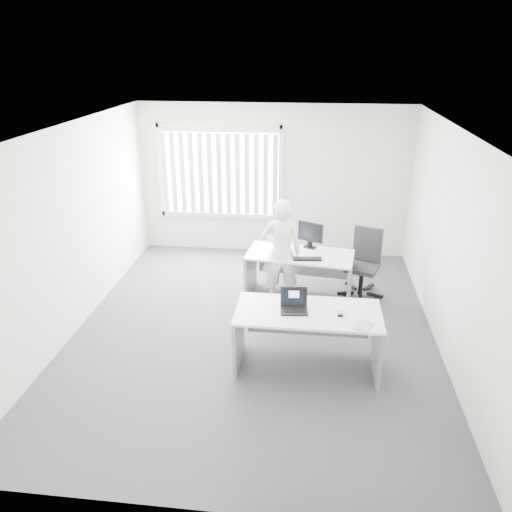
# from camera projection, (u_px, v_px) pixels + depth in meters

# --- Properties ---
(ground) EXTENTS (6.00, 6.00, 0.00)m
(ground) POSITION_uv_depth(u_px,v_px,m) (254.00, 330.00, 7.06)
(ground) COLOR #515158
(ground) RESTS_ON ground
(wall_back) EXTENTS (5.00, 0.02, 2.80)m
(wall_back) POSITION_uv_depth(u_px,v_px,m) (273.00, 181.00, 9.26)
(wall_back) COLOR silver
(wall_back) RESTS_ON ground
(wall_front) EXTENTS (5.00, 0.02, 2.80)m
(wall_front) POSITION_uv_depth(u_px,v_px,m) (206.00, 379.00, 3.77)
(wall_front) COLOR silver
(wall_front) RESTS_ON ground
(wall_left) EXTENTS (0.02, 6.00, 2.80)m
(wall_left) POSITION_uv_depth(u_px,v_px,m) (72.00, 231.00, 6.79)
(wall_left) COLOR silver
(wall_left) RESTS_ON ground
(wall_right) EXTENTS (0.02, 6.00, 2.80)m
(wall_right) POSITION_uv_depth(u_px,v_px,m) (452.00, 247.00, 6.25)
(wall_right) COLOR silver
(wall_right) RESTS_ON ground
(ceiling) EXTENTS (5.00, 6.00, 0.02)m
(ceiling) POSITION_uv_depth(u_px,v_px,m) (254.00, 129.00, 5.97)
(ceiling) COLOR white
(ceiling) RESTS_ON wall_back
(window) EXTENTS (2.32, 0.06, 1.76)m
(window) POSITION_uv_depth(u_px,v_px,m) (220.00, 172.00, 9.27)
(window) COLOR silver
(window) RESTS_ON wall_back
(blinds) EXTENTS (2.20, 0.10, 1.50)m
(blinds) POSITION_uv_depth(u_px,v_px,m) (219.00, 174.00, 9.23)
(blinds) COLOR silver
(blinds) RESTS_ON wall_back
(desk_near) EXTENTS (1.74, 0.82, 0.79)m
(desk_near) POSITION_uv_depth(u_px,v_px,m) (308.00, 327.00, 6.05)
(desk_near) COLOR silver
(desk_near) RESTS_ON ground
(desk_far) EXTENTS (1.71, 0.96, 0.74)m
(desk_far) POSITION_uv_depth(u_px,v_px,m) (300.00, 266.00, 7.81)
(desk_far) COLOR silver
(desk_far) RESTS_ON ground
(office_chair) EXTENTS (0.79, 0.79, 1.08)m
(office_chair) POSITION_uv_depth(u_px,v_px,m) (362.00, 274.00, 8.00)
(office_chair) COLOR black
(office_chair) RESTS_ON ground
(person) EXTENTS (0.65, 0.46, 1.67)m
(person) POSITION_uv_depth(u_px,v_px,m) (281.00, 252.00, 7.56)
(person) COLOR white
(person) RESTS_ON ground
(laptop) EXTENTS (0.35, 0.31, 0.25)m
(laptop) POSITION_uv_depth(u_px,v_px,m) (294.00, 302.00, 5.90)
(laptop) COLOR black
(laptop) RESTS_ON desk_near
(paper_sheet) EXTENTS (0.30, 0.25, 0.00)m
(paper_sheet) POSITION_uv_depth(u_px,v_px,m) (334.00, 317.00, 5.83)
(paper_sheet) COLOR white
(paper_sheet) RESTS_ON desk_near
(mouse) EXTENTS (0.07, 0.11, 0.04)m
(mouse) POSITION_uv_depth(u_px,v_px,m) (340.00, 313.00, 5.87)
(mouse) COLOR silver
(mouse) RESTS_ON paper_sheet
(booklet) EXTENTS (0.25, 0.28, 0.01)m
(booklet) POSITION_uv_depth(u_px,v_px,m) (363.00, 326.00, 5.64)
(booklet) COLOR white
(booklet) RESTS_ON desk_near
(keyboard) EXTENTS (0.44, 0.19, 0.02)m
(keyboard) POSITION_uv_depth(u_px,v_px,m) (307.00, 259.00, 7.52)
(keyboard) COLOR black
(keyboard) RESTS_ON desk_far
(monitor) EXTENTS (0.44, 0.29, 0.42)m
(monitor) POSITION_uv_depth(u_px,v_px,m) (310.00, 235.00, 7.89)
(monitor) COLOR black
(monitor) RESTS_ON desk_far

